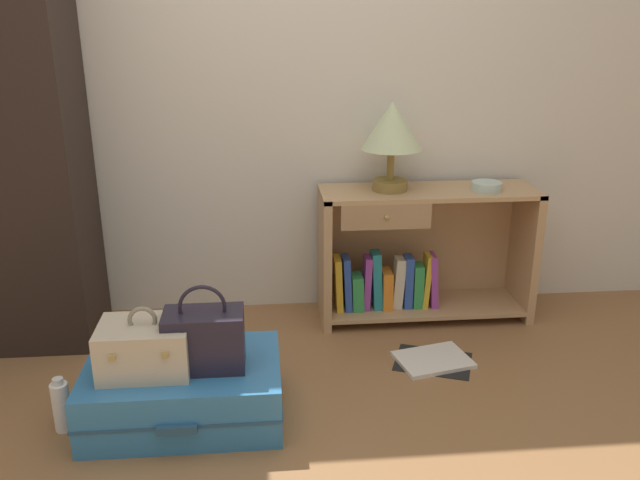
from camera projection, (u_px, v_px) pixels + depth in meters
name	position (u px, v px, depth m)	size (l,w,h in m)	color
back_wall	(260.00, 52.00, 3.14)	(6.40, 0.10, 2.60)	silver
bookshelf	(415.00, 256.00, 3.31)	(1.06, 0.35, 0.67)	tan
table_lamp	(392.00, 130.00, 3.08)	(0.29, 0.29, 0.42)	olive
bowl	(486.00, 186.00, 3.16)	(0.14, 0.14, 0.04)	silver
suitcase_large	(184.00, 390.00, 2.51)	(0.74, 0.51, 0.23)	teal
train_case	(145.00, 347.00, 2.40)	(0.33, 0.25, 0.26)	beige
handbag	(204.00, 339.00, 2.42)	(0.29, 0.17, 0.33)	#231E2D
bottle	(61.00, 406.00, 2.44)	(0.07, 0.07, 0.22)	white
open_book_on_floor	(433.00, 360.00, 2.94)	(0.40, 0.35, 0.02)	white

